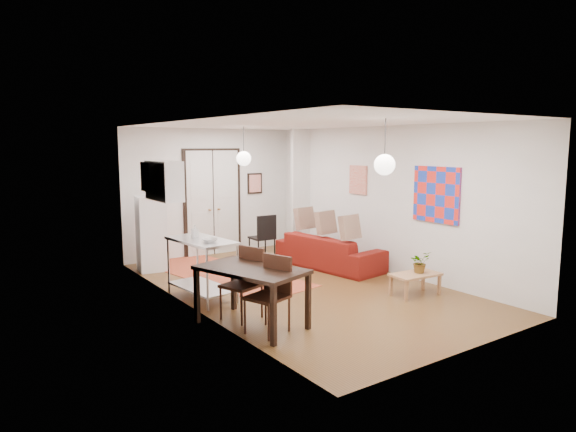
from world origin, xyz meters
TOP-DOWN VIEW (x-y plane):
  - floor at (0.00, 0.00)m, footprint 7.00×7.00m
  - ceiling at (0.00, 0.00)m, footprint 4.20×7.00m
  - wall_back at (0.00, 3.50)m, footprint 4.20×0.02m
  - wall_front at (0.00, -3.50)m, footprint 4.20×0.02m
  - wall_left at (-2.10, 0.00)m, footprint 0.02×7.00m
  - wall_right at (2.10, 0.00)m, footprint 0.02×7.00m
  - double_doors at (0.00, 3.46)m, footprint 1.44×0.06m
  - stub_partition at (1.85, 2.55)m, footprint 0.50×0.10m
  - wall_cabinet at (-1.92, 1.50)m, footprint 0.35×1.00m
  - painting_popart at (2.08, -1.25)m, footprint 0.05×1.00m
  - painting_abstract at (2.08, 0.80)m, footprint 0.05×0.50m
  - poster_back at (1.15, 3.47)m, footprint 0.40×0.03m
  - print_left at (-2.07, 2.00)m, footprint 0.03×0.44m
  - pendant_back at (0.00, 2.00)m, footprint 0.30×0.30m
  - pendant_front at (0.00, -2.00)m, footprint 0.30×0.30m
  - kilim_rug at (-0.72, 1.65)m, footprint 2.14×4.16m
  - sofa at (1.36, 0.86)m, footprint 1.24×2.45m
  - coffee_table at (1.29, -1.51)m, footprint 0.88×0.53m
  - potted_plant at (1.39, -1.51)m, footprint 0.35×0.31m
  - kitchen_counter at (-1.75, 0.37)m, footprint 0.79×1.36m
  - bowl at (-1.75, 0.07)m, footprint 0.26×0.26m
  - soap_bottle at (-1.75, 0.62)m, footprint 0.11×0.10m
  - fridge at (-1.75, 2.72)m, footprint 0.60×0.60m
  - dining_table at (-1.75, -1.22)m, footprint 1.29×1.71m
  - dining_chair_near at (-1.71, -0.76)m, footprint 0.62×0.76m
  - dining_chair_far at (-1.71, -1.46)m, footprint 0.62×0.76m
  - black_side_chair at (0.57, 2.33)m, footprint 0.49×0.49m

SIDE VIEW (x-z plane):
  - floor at x=0.00m, z-range 0.00..0.00m
  - kilim_rug at x=-0.72m, z-range 0.00..0.01m
  - coffee_table at x=1.29m, z-range 0.14..0.51m
  - sofa at x=1.36m, z-range 0.00..0.69m
  - potted_plant at x=1.39m, z-range 0.37..0.74m
  - black_side_chair at x=0.57m, z-range 0.09..1.11m
  - dining_chair_near at x=-1.71m, z-range 0.08..1.12m
  - dining_chair_far at x=-1.71m, z-range 0.08..1.12m
  - kitchen_counter at x=-1.75m, z-range 0.16..1.16m
  - dining_table at x=-1.75m, z-range 0.33..1.16m
  - fridge at x=-1.75m, z-range 0.00..1.51m
  - bowl at x=-1.75m, z-range 1.00..1.05m
  - soap_bottle at x=-1.75m, z-range 1.00..1.20m
  - double_doors at x=0.00m, z-range -0.05..2.45m
  - wall_back at x=0.00m, z-range 0.00..2.90m
  - wall_front at x=0.00m, z-range 0.00..2.90m
  - wall_left at x=-2.10m, z-range 0.00..2.90m
  - wall_right at x=2.10m, z-range 0.00..2.90m
  - stub_partition at x=1.85m, z-range 0.00..2.90m
  - poster_back at x=1.15m, z-range 1.35..1.85m
  - painting_popart at x=2.08m, z-range 1.15..2.15m
  - painting_abstract at x=2.08m, z-range 1.50..2.10m
  - wall_cabinet at x=-1.92m, z-range 1.55..2.25m
  - print_left at x=-2.07m, z-range 1.68..2.22m
  - pendant_back at x=0.00m, z-range 1.85..2.65m
  - pendant_front at x=0.00m, z-range 1.85..2.65m
  - ceiling at x=0.00m, z-range 2.89..2.91m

